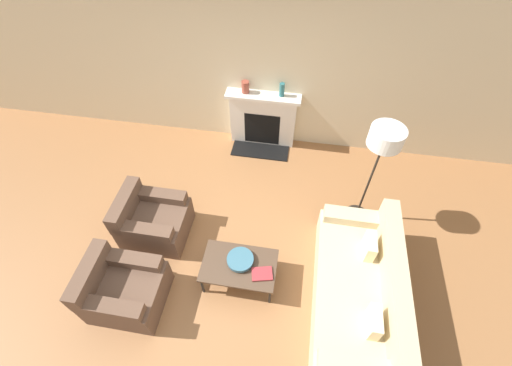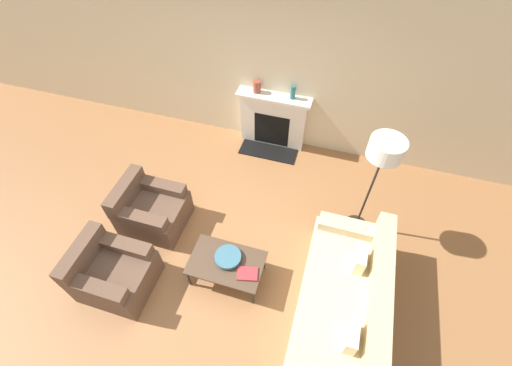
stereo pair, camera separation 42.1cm
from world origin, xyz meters
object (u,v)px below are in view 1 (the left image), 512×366
object	(u,v)px
bowl	(240,260)
mantel_vase_left	(245,87)
fireplace	(263,120)
armchair_near	(123,290)
floor_lamp	(383,146)
mantel_vase_center_left	(282,90)
coffee_table	(239,266)
armchair_far	(153,221)
couch	(360,289)
book	(262,274)

from	to	relation	value
bowl	mantel_vase_left	xyz separation A→B (m)	(-0.42, 2.69, 0.70)
fireplace	mantel_vase_left	distance (m)	0.70
armchair_near	fireplace	bearing A→B (deg)	-21.05
bowl	floor_lamp	xyz separation A→B (m)	(1.57, 1.25, 1.04)
armchair_near	mantel_vase_center_left	distance (m)	3.71
coffee_table	armchair_far	bearing A→B (deg)	159.35
fireplace	floor_lamp	distance (m)	2.41
mantel_vase_center_left	couch	bearing A→B (deg)	-64.32
armchair_near	armchair_far	bearing A→B (deg)	0.00
armchair_near	mantel_vase_center_left	size ratio (longest dim) A/B	3.88
coffee_table	bowl	world-z (taller)	bowl
mantel_vase_left	mantel_vase_center_left	xyz separation A→B (m)	(0.60, -0.00, 0.01)
armchair_near	coffee_table	xyz separation A→B (m)	(1.36, 0.51, 0.06)
mantel_vase_left	mantel_vase_center_left	distance (m)	0.60
armchair_near	coffee_table	world-z (taller)	armchair_near
coffee_table	floor_lamp	bearing A→B (deg)	39.67
floor_lamp	mantel_vase_center_left	size ratio (longest dim) A/B	7.63
mantel_vase_center_left	book	bearing A→B (deg)	-87.56
armchair_near	armchair_far	size ratio (longest dim) A/B	1.00
floor_lamp	mantel_vase_center_left	distance (m)	2.03
armchair_near	bowl	bearing A→B (deg)	-67.47
couch	mantel_vase_left	world-z (taller)	mantel_vase_left
book	mantel_vase_left	distance (m)	3.00
book	coffee_table	bearing A→B (deg)	152.55
armchair_near	armchair_far	xyz separation A→B (m)	(0.00, 1.03, 0.00)
fireplace	couch	distance (m)	3.22
armchair_far	mantel_vase_center_left	size ratio (longest dim) A/B	3.88
book	bowl	bearing A→B (deg)	143.23
fireplace	armchair_near	world-z (taller)	fireplace
couch	armchair_near	xyz separation A→B (m)	(-2.88, -0.48, 0.00)
coffee_table	mantel_vase_left	xyz separation A→B (m)	(-0.41, 2.75, 0.77)
armchair_far	coffee_table	xyz separation A→B (m)	(1.36, -0.51, 0.06)
fireplace	coffee_table	world-z (taller)	fireplace
couch	armchair_far	size ratio (longest dim) A/B	2.37
mantel_vase_left	armchair_near	bearing A→B (deg)	-106.24
coffee_table	bowl	distance (m)	0.09
bowl	floor_lamp	bearing A→B (deg)	38.64
armchair_far	mantel_vase_center_left	bearing A→B (deg)	-34.70
armchair_far	book	xyz separation A→B (m)	(1.67, -0.59, 0.10)
fireplace	coffee_table	size ratio (longest dim) A/B	1.32
book	floor_lamp	distance (m)	2.16
fireplace	mantel_vase_left	size ratio (longest dim) A/B	6.26
book	armchair_far	bearing A→B (deg)	147.26
coffee_table	mantel_vase_center_left	size ratio (longest dim) A/B	4.17
fireplace	bowl	world-z (taller)	fireplace
coffee_table	fireplace	bearing A→B (deg)	92.33
book	mantel_vase_center_left	xyz separation A→B (m)	(-0.12, 2.82, 0.74)
coffee_table	floor_lamp	world-z (taller)	floor_lamp
fireplace	armchair_far	world-z (taller)	fireplace
floor_lamp	mantel_vase_left	size ratio (longest dim) A/B	8.69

